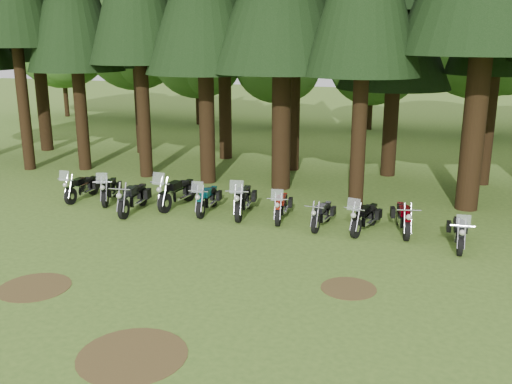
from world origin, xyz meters
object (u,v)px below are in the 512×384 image
at_px(motorcycle_1, 109,190).
at_px(motorcycle_10, 458,233).
at_px(motorcycle_3, 177,193).
at_px(motorcycle_5, 243,201).
at_px(motorcycle_8, 365,218).
at_px(motorcycle_4, 207,200).
at_px(motorcycle_7, 322,215).
at_px(motorcycle_6, 281,207).
at_px(motorcycle_0, 82,188).
at_px(motorcycle_2, 133,199).
at_px(motorcycle_9, 403,219).

distance_m(motorcycle_1, motorcycle_10, 12.62).
height_order(motorcycle_3, motorcycle_10, motorcycle_3).
bearing_deg(motorcycle_5, motorcycle_8, -14.94).
bearing_deg(motorcycle_4, motorcycle_1, 173.75).
bearing_deg(motorcycle_1, motorcycle_3, -15.44).
relative_size(motorcycle_3, motorcycle_4, 1.11).
xyz_separation_m(motorcycle_3, motorcycle_7, (5.58, -0.56, -0.11)).
xyz_separation_m(motorcycle_4, motorcycle_5, (1.33, 0.10, 0.05)).
distance_m(motorcycle_1, motorcycle_4, 4.07).
height_order(motorcycle_1, motorcycle_6, motorcycle_1).
bearing_deg(motorcycle_4, motorcycle_8, -8.93).
bearing_deg(motorcycle_3, motorcycle_0, -170.52).
bearing_deg(motorcycle_6, motorcycle_7, -20.64).
bearing_deg(motorcycle_2, motorcycle_8, -3.69).
height_order(motorcycle_1, motorcycle_2, motorcycle_1).
distance_m(motorcycle_8, motorcycle_9, 1.23).
bearing_deg(motorcycle_10, motorcycle_5, 168.35).
bearing_deg(motorcycle_9, motorcycle_7, 174.22).
height_order(motorcycle_6, motorcycle_8, motorcycle_8).
bearing_deg(motorcycle_1, motorcycle_2, -49.44).
bearing_deg(motorcycle_7, motorcycle_5, 176.61).
height_order(motorcycle_2, motorcycle_9, motorcycle_2).
height_order(motorcycle_3, motorcycle_5, motorcycle_3).
relative_size(motorcycle_5, motorcycle_9, 1.13).
relative_size(motorcycle_4, motorcycle_5, 0.90).
distance_m(motorcycle_2, motorcycle_4, 2.65).
relative_size(motorcycle_2, motorcycle_4, 1.07).
bearing_deg(motorcycle_2, motorcycle_9, -2.26).
bearing_deg(motorcycle_2, motorcycle_0, 156.08).
bearing_deg(motorcycle_5, motorcycle_10, -17.16).
bearing_deg(motorcycle_0, motorcycle_5, -0.01).
distance_m(motorcycle_0, motorcycle_4, 5.27).
height_order(motorcycle_7, motorcycle_9, motorcycle_9).
bearing_deg(motorcycle_1, motorcycle_5, -19.75).
bearing_deg(motorcycle_6, motorcycle_2, -179.03).
xyz_separation_m(motorcycle_1, motorcycle_4, (4.07, -0.02, 0.00)).
relative_size(motorcycle_1, motorcycle_9, 0.98).
bearing_deg(motorcycle_5, motorcycle_7, -17.35).
bearing_deg(motorcycle_8, motorcycle_4, -170.43).
bearing_deg(motorcycle_1, motorcycle_6, -20.48).
xyz_separation_m(motorcycle_7, motorcycle_8, (1.41, -0.00, 0.05)).
relative_size(motorcycle_3, motorcycle_6, 1.16).
height_order(motorcycle_4, motorcycle_7, motorcycle_4).
distance_m(motorcycle_1, motorcycle_5, 5.40).
bearing_deg(motorcycle_4, motorcycle_2, -167.68).
xyz_separation_m(motorcycle_6, motorcycle_10, (5.77, -0.87, -0.01)).
bearing_deg(motorcycle_7, motorcycle_0, -177.39).
relative_size(motorcycle_1, motorcycle_2, 0.90).
relative_size(motorcycle_3, motorcycle_5, 1.00).
bearing_deg(motorcycle_0, motorcycle_4, -0.85).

